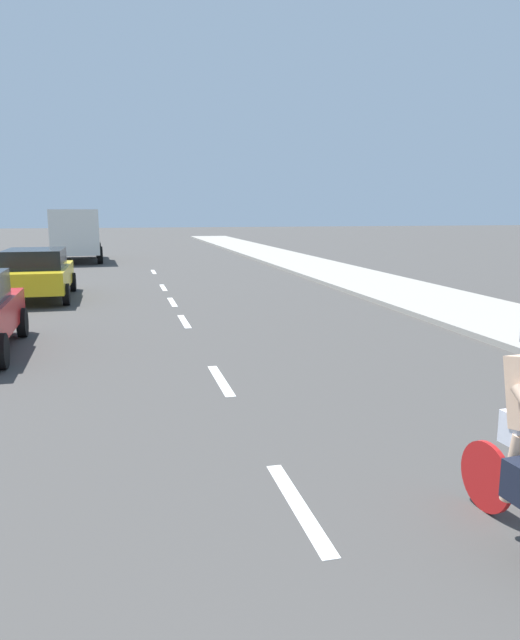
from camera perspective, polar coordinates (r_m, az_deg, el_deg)
ground_plane at (r=19.37m, az=-8.87°, el=2.32°), size 160.00×160.00×0.00m
sidewalk_strip at (r=23.20m, az=9.97°, el=3.80°), size 3.60×80.00×0.14m
lane_stripe_2 at (r=5.81m, az=3.73°, el=-17.48°), size 0.16×1.80×0.01m
lane_stripe_3 at (r=9.69m, az=-3.84°, el=-5.83°), size 0.16×1.80×0.01m
lane_stripe_4 at (r=14.85m, az=-7.36°, el=-0.12°), size 0.16×1.80×0.01m
lane_stripe_5 at (r=18.04m, az=-8.51°, el=1.74°), size 0.16×1.80×0.01m
lane_stripe_6 at (r=21.50m, az=-9.36°, el=3.12°), size 0.16×1.80×0.01m
lane_stripe_7 at (r=27.13m, az=-10.28°, el=4.61°), size 0.16×1.80×0.01m
parked_car_yellow at (r=19.64m, az=-20.84°, el=4.34°), size 2.12×4.57×1.57m
delivery_truck at (r=33.74m, az=-17.47°, el=7.99°), size 2.89×6.34×2.80m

